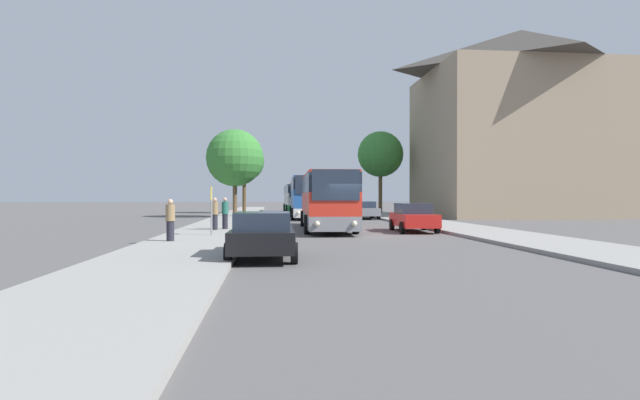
{
  "coord_description": "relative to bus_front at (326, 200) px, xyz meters",
  "views": [
    {
      "loc": [
        -3.94,
        -23.62,
        1.93
      ],
      "look_at": [
        -0.58,
        10.34,
        1.67
      ],
      "focal_mm": 28.0,
      "sensor_mm": 36.0,
      "label": 1
    }
  ],
  "objects": [
    {
      "name": "pedestrian_walking_back",
      "position": [
        -5.66,
        -1.02,
        -0.7
      ],
      "size": [
        0.36,
        0.36,
        1.71
      ],
      "rotation": [
        0.0,
        0.0,
        0.01
      ],
      "color": "#23232D",
      "rests_on": "sidewalk_left"
    },
    {
      "name": "ground_plane",
      "position": [
        0.76,
        -4.88,
        -1.71
      ],
      "size": [
        300.0,
        300.0,
        0.0
      ],
      "primitive_type": "plane",
      "color": "#565454",
      "rests_on": "ground"
    },
    {
      "name": "pedestrian_waiting_far",
      "position": [
        -7.16,
        -8.22,
        -0.73
      ],
      "size": [
        0.36,
        0.36,
        1.67
      ],
      "rotation": [
        0.0,
        0.0,
        3.56
      ],
      "color": "#23232D",
      "rests_on": "sidewalk_left"
    },
    {
      "name": "bus_rear",
      "position": [
        -0.15,
        29.74,
        0.06
      ],
      "size": [
        2.99,
        12.01,
        3.32
      ],
      "rotation": [
        0.0,
        0.0,
        0.01
      ],
      "color": "#238942",
      "rests_on": "ground_plane"
    },
    {
      "name": "parked_car_left_curb",
      "position": [
        -3.43,
        -13.14,
        -0.96
      ],
      "size": [
        2.13,
        3.97,
        1.44
      ],
      "rotation": [
        0.0,
        0.0,
        -0.02
      ],
      "color": "black",
      "rests_on": "ground_plane"
    },
    {
      "name": "bus_middle",
      "position": [
        -0.12,
        14.62,
        0.18
      ],
      "size": [
        2.91,
        10.47,
        3.56
      ],
      "rotation": [
        0.0,
        0.0,
        -0.02
      ],
      "color": "silver",
      "rests_on": "ground_plane"
    },
    {
      "name": "bus_stop_sign",
      "position": [
        -5.88,
        -5.34,
        -0.16
      ],
      "size": [
        0.08,
        0.45,
        2.25
      ],
      "color": "gray",
      "rests_on": "sidewalk_left"
    },
    {
      "name": "tree_left_near",
      "position": [
        -6.46,
        17.7,
        3.72
      ],
      "size": [
        5.23,
        5.23,
        7.91
      ],
      "color": "brown",
      "rests_on": "sidewalk_left"
    },
    {
      "name": "parked_car_right_far",
      "position": [
        4.74,
        13.33,
        -0.94
      ],
      "size": [
        2.04,
        4.65,
        1.49
      ],
      "rotation": [
        0.0,
        0.0,
        3.15
      ],
      "color": "slate",
      "rests_on": "ground_plane"
    },
    {
      "name": "tree_right_near",
      "position": [
        8.51,
        24.0,
        4.7
      ],
      "size": [
        4.88,
        4.88,
        8.73
      ],
      "color": "brown",
      "rests_on": "sidewalk_right"
    },
    {
      "name": "building_right_background",
      "position": [
        20.83,
        17.45,
        7.27
      ],
      "size": [
        18.02,
        13.88,
        17.96
      ],
      "color": "gray",
      "rests_on": "ground_plane"
    },
    {
      "name": "tree_left_far",
      "position": [
        -6.2,
        28.73,
        4.19
      ],
      "size": [
        4.57,
        4.57,
        8.06
      ],
      "color": "#513D23",
      "rests_on": "sidewalk_left"
    },
    {
      "name": "bus_front",
      "position": [
        0.0,
        0.0,
        0.0
      ],
      "size": [
        3.03,
        11.43,
        3.2
      ],
      "rotation": [
        0.0,
        0.0,
        -0.03
      ],
      "color": "gray",
      "rests_on": "ground_plane"
    },
    {
      "name": "sidewalk_right",
      "position": [
        7.76,
        -4.88,
        -1.64
      ],
      "size": [
        4.0,
        120.0,
        0.15
      ],
      "primitive_type": "cube",
      "color": "gray",
      "rests_on": "ground_plane"
    },
    {
      "name": "pedestrian_waiting_near",
      "position": [
        -6.14,
        -1.68,
        -0.71
      ],
      "size": [
        0.36,
        0.36,
        1.7
      ],
      "rotation": [
        0.0,
        0.0,
        4.3
      ],
      "color": "#23232D",
      "rests_on": "sidewalk_left"
    },
    {
      "name": "parked_car_right_near",
      "position": [
        4.53,
        -2.04,
        -0.92
      ],
      "size": [
        2.19,
        4.45,
        1.54
      ],
      "rotation": [
        0.0,
        0.0,
        3.09
      ],
      "color": "red",
      "rests_on": "ground_plane"
    },
    {
      "name": "sidewalk_left",
      "position": [
        -6.24,
        -4.88,
        -1.64
      ],
      "size": [
        4.0,
        120.0,
        0.15
      ],
      "primitive_type": "cube",
      "color": "gray",
      "rests_on": "ground_plane"
    }
  ]
}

